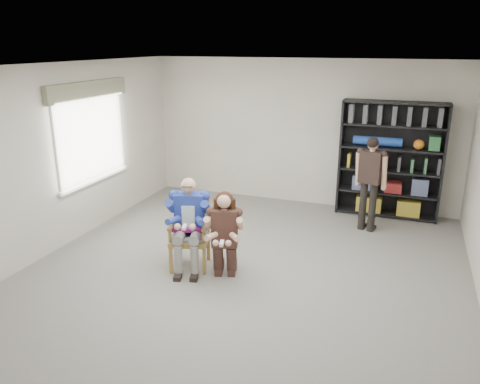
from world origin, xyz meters
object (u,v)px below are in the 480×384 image
at_px(bookshelf, 390,160).
at_px(standing_man, 369,185).
at_px(armchair, 190,234).
at_px(seated_man, 189,223).
at_px(kneeling_woman, 224,236).

xyz_separation_m(bookshelf, standing_man, (-0.26, -0.86, -0.24)).
xyz_separation_m(armchair, bookshelf, (2.49, 3.14, 0.54)).
bearing_deg(standing_man, armchair, -119.11).
bearing_deg(armchair, standing_man, 29.17).
xyz_separation_m(seated_man, bookshelf, (2.49, 3.14, 0.39)).
bearing_deg(seated_man, bookshelf, 35.11).
xyz_separation_m(kneeling_woman, bookshelf, (1.91, 3.26, 0.45)).
distance_m(armchair, seated_man, 0.15).
bearing_deg(bookshelf, standing_man, -106.99).
distance_m(seated_man, bookshelf, 4.02).
bearing_deg(bookshelf, kneeling_woman, -120.39).
height_order(seated_man, standing_man, standing_man).
bearing_deg(armchair, bookshelf, 35.11).
bearing_deg(seated_man, standing_man, 29.17).
bearing_deg(standing_man, bookshelf, 88.28).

